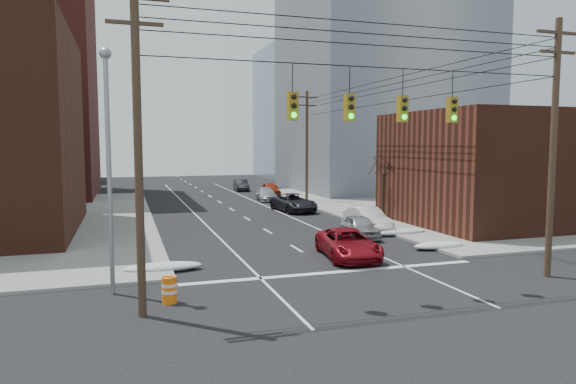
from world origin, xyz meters
TOP-DOWN VIEW (x-y plane):
  - ground at (0.00, 0.00)m, footprint 160.00×160.00m
  - sidewalk_ne at (27.00, 27.00)m, footprint 40.00×40.00m
  - building_brick_far at (-26.00, 74.00)m, footprint 22.00×18.00m
  - building_office at (22.00, 44.00)m, footprint 22.00×20.00m
  - building_glass at (24.00, 70.00)m, footprint 20.00×18.00m
  - building_storefront at (18.00, 16.00)m, footprint 16.00×12.00m
  - utility_pole_left at (-8.50, 3.00)m, footprint 2.20×0.28m
  - utility_pole_right at (8.50, 3.00)m, footprint 2.20×0.28m
  - utility_pole_far at (8.50, 34.00)m, footprint 2.20×0.28m
  - traffic_signals at (0.10, 2.97)m, footprint 17.00×0.42m
  - street_light at (-9.50, 6.00)m, footprint 0.44×0.44m
  - bare_tree at (9.59, 20.00)m, footprint 2.09×2.20m
  - snow_nw at (-7.40, 9.00)m, footprint 3.50×1.08m
  - snow_ne at (7.40, 9.50)m, footprint 3.00×1.08m
  - snow_east_far at (7.40, 14.00)m, footprint 4.00×1.08m
  - red_pickup at (1.75, 9.02)m, footprint 3.09×5.52m
  - parked_car_a at (4.80, 14.01)m, footprint 2.14×4.24m
  - parked_car_b at (6.40, 16.16)m, footprint 1.68×4.70m
  - parked_car_c at (4.80, 27.00)m, footprint 3.09×5.75m
  - parked_car_d at (4.80, 35.88)m, footprint 2.28×4.59m
  - parked_car_e at (6.40, 39.97)m, footprint 2.25×4.61m
  - parked_car_f at (4.80, 47.79)m, footprint 1.88×4.43m
  - lot_car_a at (-14.95, 25.41)m, footprint 5.05×3.14m
  - lot_car_b at (-15.65, 26.75)m, footprint 5.54×3.44m
  - lot_car_d at (-16.09, 23.67)m, footprint 4.24×2.68m
  - construction_barrel at (-7.51, 4.19)m, footprint 0.72×0.72m

SIDE VIEW (x-z plane):
  - ground at x=0.00m, z-range 0.00..0.00m
  - sidewalk_ne at x=27.00m, z-range 0.00..0.15m
  - snow_nw at x=-7.40m, z-range 0.00..0.42m
  - snow_ne at x=7.40m, z-range 0.00..0.42m
  - snow_east_far at x=7.40m, z-range 0.00..0.42m
  - construction_barrel at x=-7.51m, z-range 0.01..0.98m
  - parked_car_d at x=4.80m, z-range 0.00..1.28m
  - parked_car_a at x=4.80m, z-range 0.00..1.38m
  - parked_car_f at x=4.80m, z-range 0.00..1.42m
  - red_pickup at x=1.75m, z-range 0.00..1.46m
  - parked_car_e at x=6.40m, z-range 0.00..1.52m
  - parked_car_c at x=4.80m, z-range 0.00..1.54m
  - parked_car_b at x=6.40m, z-range 0.00..1.54m
  - lot_car_d at x=-16.09m, z-range 0.15..1.50m
  - lot_car_b at x=-15.65m, z-range 0.15..1.58m
  - lot_car_a at x=-14.95m, z-range 0.15..1.72m
  - bare_tree at x=9.59m, z-range -0.15..4.79m
  - building_storefront at x=18.00m, z-range 0.00..8.00m
  - street_light at x=-9.50m, z-range 0.88..10.20m
  - utility_pole_left at x=-8.50m, z-range 0.28..11.28m
  - utility_pole_right at x=8.50m, z-range 0.28..11.28m
  - utility_pole_far at x=8.50m, z-range 0.28..11.28m
  - building_brick_far at x=-26.00m, z-range 0.00..12.00m
  - traffic_signals at x=0.10m, z-range 6.16..8.18m
  - building_glass at x=24.00m, z-range 0.00..22.00m
  - building_office at x=22.00m, z-range 0.00..25.00m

